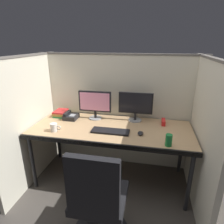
{
  "coord_description": "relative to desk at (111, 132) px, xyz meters",
  "views": [
    {
      "loc": [
        0.44,
        -1.79,
        1.72
      ],
      "look_at": [
        0.0,
        0.35,
        0.92
      ],
      "focal_mm": 31.35,
      "sensor_mm": 36.0,
      "label": 1
    }
  ],
  "objects": [
    {
      "name": "keyboard_main",
      "position": [
        0.02,
        -0.11,
        0.06
      ],
      "size": [
        0.43,
        0.15,
        0.02
      ],
      "primitive_type": "cube",
      "color": "black",
      "rests_on": "desk"
    },
    {
      "name": "book_stack",
      "position": [
        -0.77,
        0.26,
        0.09
      ],
      "size": [
        0.16,
        0.22,
        0.08
      ],
      "color": "#26723F",
      "rests_on": "desk"
    },
    {
      "name": "cubicle_partition_right",
      "position": [
        0.99,
        -0.09,
        0.1
      ],
      "size": [
        0.06,
        1.41,
        1.57
      ],
      "color": "beige",
      "rests_on": "ground"
    },
    {
      "name": "cubicle_partition_left",
      "position": [
        -0.99,
        -0.09,
        0.1
      ],
      "size": [
        0.06,
        1.41,
        1.57
      ],
      "color": "beige",
      "rests_on": "ground"
    },
    {
      "name": "monitor_left",
      "position": [
        -0.27,
        0.26,
        0.27
      ],
      "size": [
        0.43,
        0.17,
        0.37
      ],
      "color": "gray",
      "rests_on": "desk"
    },
    {
      "name": "ground_plane",
      "position": [
        0.0,
        -0.29,
        -0.69
      ],
      "size": [
        8.0,
        8.0,
        0.0
      ],
      "primitive_type": "plane",
      "color": "#423D38"
    },
    {
      "name": "soda_can",
      "position": [
        0.64,
        -0.3,
        0.11
      ],
      "size": [
        0.07,
        0.07,
        0.12
      ],
      "primitive_type": "cylinder",
      "color": "#197233",
      "rests_on": "desk"
    },
    {
      "name": "red_stapler",
      "position": [
        0.62,
        0.25,
        0.08
      ],
      "size": [
        0.04,
        0.15,
        0.06
      ],
      "primitive_type": "cube",
      "color": "red",
      "rests_on": "desk"
    },
    {
      "name": "cubicle_partition_rear",
      "position": [
        0.0,
        0.46,
        0.1
      ],
      "size": [
        2.21,
        0.06,
        1.57
      ],
      "color": "beige",
      "rests_on": "ground"
    },
    {
      "name": "office_chair",
      "position": [
        0.08,
        -0.86,
        -0.33
      ],
      "size": [
        0.52,
        0.52,
        0.97
      ],
      "rotation": [
        0.0,
        0.0,
        0.11
      ],
      "color": "black",
      "rests_on": "ground"
    },
    {
      "name": "computer_mouse",
      "position": [
        0.36,
        -0.11,
        0.07
      ],
      "size": [
        0.06,
        0.1,
        0.04
      ],
      "color": "black",
      "rests_on": "desk"
    },
    {
      "name": "desk",
      "position": [
        0.0,
        0.0,
        0.0
      ],
      "size": [
        1.9,
        0.8,
        0.74
      ],
      "color": "tan",
      "rests_on": "ground"
    },
    {
      "name": "coffee_mug",
      "position": [
        -0.62,
        -0.22,
        0.1
      ],
      "size": [
        0.13,
        0.08,
        0.09
      ],
      "color": "silver",
      "rests_on": "desk"
    },
    {
      "name": "monitor_right",
      "position": [
        0.26,
        0.29,
        0.27
      ],
      "size": [
        0.43,
        0.17,
        0.37
      ],
      "color": "gray",
      "rests_on": "desk"
    },
    {
      "name": "desk_phone",
      "position": [
        -0.59,
        0.18,
        0.08
      ],
      "size": [
        0.17,
        0.19,
        0.09
      ],
      "color": "black",
      "rests_on": "desk"
    }
  ]
}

